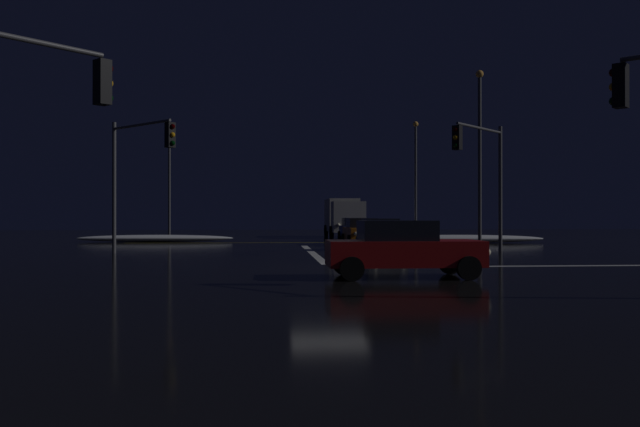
% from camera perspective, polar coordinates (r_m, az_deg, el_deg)
% --- Properties ---
extents(ground, '(120.00, 120.00, 0.10)m').
position_cam_1_polar(ground, '(21.61, 0.83, -4.84)').
color(ground, black).
extents(stop_line_north, '(0.35, 14.85, 0.01)m').
position_cam_1_polar(stop_line_north, '(30.20, -0.68, -3.43)').
color(stop_line_north, white).
rests_on(stop_line_north, ground).
extents(centre_line_ns, '(22.00, 0.15, 0.01)m').
position_cam_1_polar(centre_line_ns, '(41.77, -1.73, -2.54)').
color(centre_line_ns, yellow).
rests_on(centre_line_ns, ground).
extents(crosswalk_bar_east, '(14.85, 0.40, 0.01)m').
position_cam_1_polar(crosswalk_bar_east, '(24.04, 22.14, -4.23)').
color(crosswalk_bar_east, white).
rests_on(crosswalk_bar_east, ground).
extents(snow_bank_left_curb, '(10.14, 1.50, 0.46)m').
position_cam_1_polar(snow_bank_left_curb, '(44.31, -14.16, -2.11)').
color(snow_bank_left_curb, white).
rests_on(snow_bank_left_curb, ground).
extents(snow_bank_right_curb, '(11.80, 1.50, 0.52)m').
position_cam_1_polar(snow_bank_right_curb, '(41.78, 11.44, -2.19)').
color(snow_bank_right_curb, white).
rests_on(snow_bank_right_curb, ground).
extents(sedan_gray, '(2.02, 4.33, 1.57)m').
position_cam_1_polar(sedan_gray, '(32.33, 5.30, -1.80)').
color(sedan_gray, slate).
rests_on(sedan_gray, ground).
extents(sedan_orange, '(2.02, 4.33, 1.57)m').
position_cam_1_polar(sedan_orange, '(38.19, 3.66, -1.56)').
color(sedan_orange, '#C66014').
rests_on(sedan_orange, ground).
extents(sedan_blue, '(2.02, 4.33, 1.57)m').
position_cam_1_polar(sedan_blue, '(44.74, 3.07, -1.37)').
color(sedan_blue, navy).
rests_on(sedan_blue, ground).
extents(box_truck, '(2.68, 8.28, 3.08)m').
position_cam_1_polar(box_truck, '(52.12, 2.05, -0.21)').
color(box_truck, beige).
rests_on(box_truck, ground).
extents(sedan_red_crossing, '(4.33, 2.02, 1.57)m').
position_cam_1_polar(sedan_red_crossing, '(18.13, 7.17, -3.03)').
color(sedan_red_crossing, maroon).
rests_on(sedan_red_crossing, ground).
extents(traffic_signal_nw, '(3.28, 3.28, 5.98)m').
position_cam_1_polar(traffic_signal_nw, '(29.86, -15.62, 4.49)').
color(traffic_signal_nw, '#4C4C51').
rests_on(traffic_signal_nw, ground).
extents(traffic_signal_ne, '(3.29, 3.29, 5.98)m').
position_cam_1_polar(traffic_signal_ne, '(30.87, 13.98, 4.34)').
color(traffic_signal_ne, '#4C4C51').
rests_on(traffic_signal_ne, ground).
extents(streetlamp_left_far, '(0.44, 0.44, 8.63)m').
position_cam_1_polar(streetlamp_left_far, '(52.38, -12.99, 3.40)').
color(streetlamp_left_far, '#424247').
rests_on(streetlamp_left_far, ground).
extents(streetlamp_right_near, '(0.44, 0.44, 9.85)m').
position_cam_1_polar(streetlamp_right_near, '(37.78, 13.74, 5.76)').
color(streetlamp_right_near, '#424247').
rests_on(streetlamp_right_near, ground).
extents(streetlamp_right_far, '(0.44, 0.44, 9.30)m').
position_cam_1_polar(streetlamp_right_far, '(53.13, 8.33, 3.72)').
color(streetlamp_right_far, '#424247').
rests_on(streetlamp_right_far, ground).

